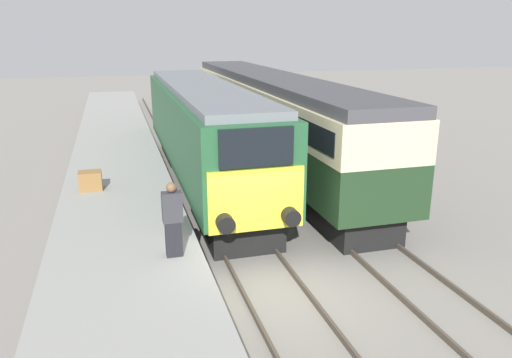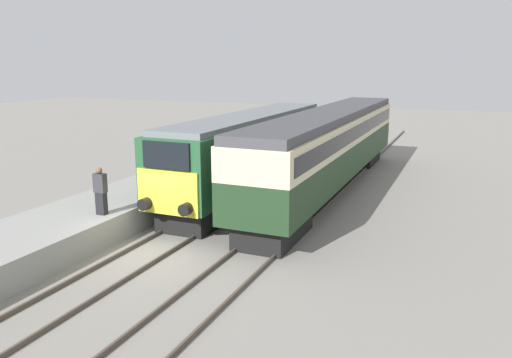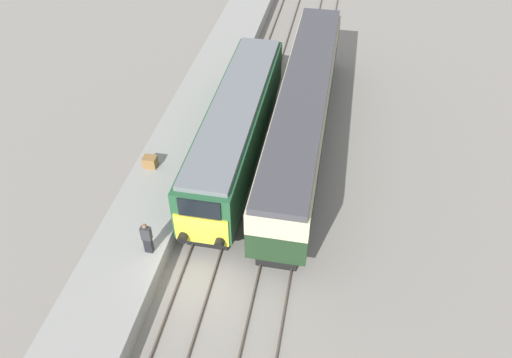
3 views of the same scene
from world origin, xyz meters
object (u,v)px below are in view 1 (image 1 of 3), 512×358
object	(u,v)px
locomotive	(203,130)
person_on_platform	(173,220)
passenger_carriage	(271,111)
luggage_crate	(90,181)

from	to	relation	value
locomotive	person_on_platform	distance (m)	8.60
passenger_carriage	luggage_crate	bearing A→B (deg)	-147.23
locomotive	passenger_carriage	size ratio (longest dim) A/B	0.76
person_on_platform	passenger_carriage	bearing A→B (deg)	61.82
locomotive	person_on_platform	size ratio (longest dim) A/B	8.81
passenger_carriage	luggage_crate	size ratio (longest dim) A/B	28.52
locomotive	person_on_platform	bearing A→B (deg)	-104.80
locomotive	luggage_crate	xyz separation A→B (m)	(-4.15, -2.72, -0.90)
passenger_carriage	person_on_platform	distance (m)	11.86
locomotive	luggage_crate	distance (m)	5.04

